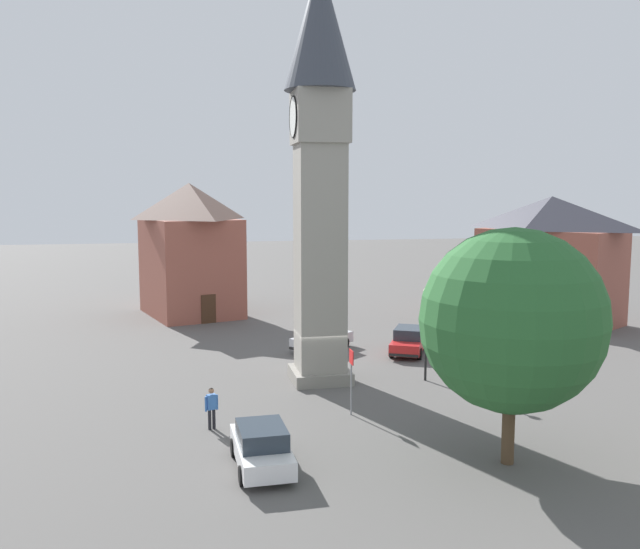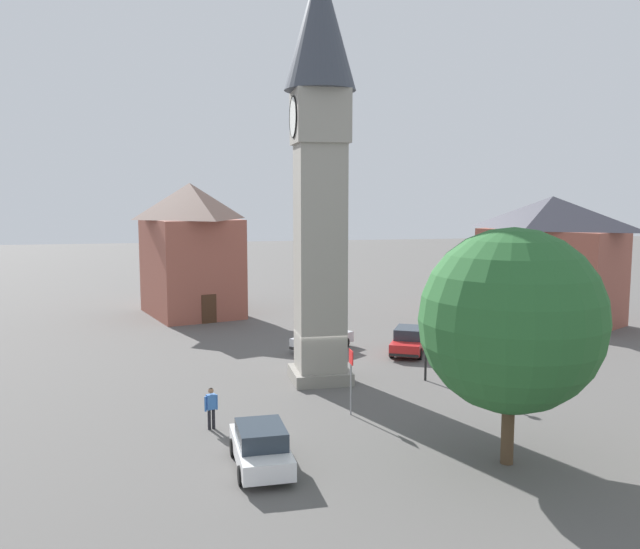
% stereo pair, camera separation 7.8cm
% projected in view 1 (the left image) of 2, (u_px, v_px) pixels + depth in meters
% --- Properties ---
extents(ground_plane, '(200.00, 200.00, 0.00)m').
position_uv_depth(ground_plane, '(320.00, 380.00, 33.45)').
color(ground_plane, '#565451').
extents(clock_tower, '(3.45, 3.45, 20.53)m').
position_uv_depth(clock_tower, '(320.00, 137.00, 32.01)').
color(clock_tower, gray).
rests_on(clock_tower, ground).
extents(car_blue_kerb, '(3.95, 4.24, 1.53)m').
position_uv_depth(car_blue_kerb, '(322.00, 337.00, 40.01)').
color(car_blue_kerb, silver).
rests_on(car_blue_kerb, ground).
extents(car_silver_kerb, '(4.44, 3.37, 1.53)m').
position_uv_depth(car_silver_kerb, '(409.00, 341.00, 39.05)').
color(car_silver_kerb, red).
rests_on(car_silver_kerb, ground).
extents(car_red_corner, '(4.18, 1.92, 1.53)m').
position_uv_depth(car_red_corner, '(261.00, 446.00, 22.67)').
color(car_red_corner, white).
rests_on(car_red_corner, ground).
extents(pedestrian, '(0.33, 0.53, 1.69)m').
position_uv_depth(pedestrian, '(211.00, 405.00, 26.40)').
color(pedestrian, black).
rests_on(pedestrian, ground).
extents(tree, '(6.31, 6.31, 8.21)m').
position_uv_depth(tree, '(512.00, 320.00, 22.58)').
color(tree, brown).
rests_on(tree, ground).
extents(building_shop_left, '(11.36, 9.93, 9.15)m').
position_uv_depth(building_shop_left, '(550.00, 258.00, 48.45)').
color(building_shop_left, '#995142').
rests_on(building_shop_left, ground).
extents(building_corner_back, '(9.86, 8.51, 10.15)m').
position_uv_depth(building_corner_back, '(190.00, 248.00, 51.18)').
color(building_corner_back, '#995142').
rests_on(building_corner_back, ground).
extents(lamp_post, '(0.36, 0.36, 4.71)m').
position_uv_depth(lamp_post, '(426.00, 318.00, 33.09)').
color(lamp_post, black).
rests_on(lamp_post, ground).
extents(road_sign, '(0.60, 0.07, 2.80)m').
position_uv_depth(road_sign, '(351.00, 371.00, 28.04)').
color(road_sign, gray).
rests_on(road_sign, ground).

